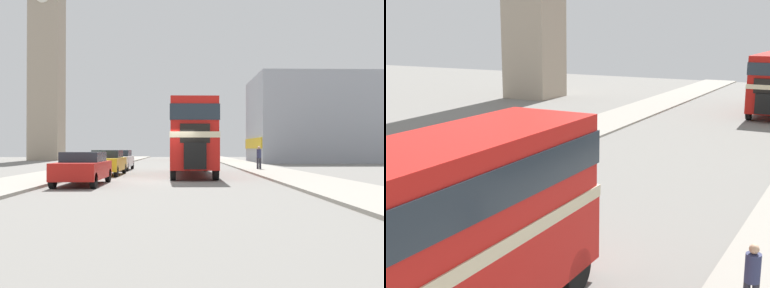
{
  "view_description": "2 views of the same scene",
  "coord_description": "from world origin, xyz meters",
  "views": [
    {
      "loc": [
        0.56,
        -20.96,
        1.59
      ],
      "look_at": [
        1.27,
        4.82,
        1.87
      ],
      "focal_mm": 40.0,
      "sensor_mm": 36.0,
      "label": 1
    },
    {
      "loc": [
        7.96,
        -1.14,
        6.2
      ],
      "look_at": [
        0.0,
        13.53,
        2.49
      ],
      "focal_mm": 50.0,
      "sensor_mm": 36.0,
      "label": 2
    }
  ],
  "objects": [
    {
      "name": "double_decker_bus",
      "position": [
        1.27,
        4.8,
        2.49
      ],
      "size": [
        2.44,
        10.72,
        4.17
      ],
      "color": "red",
      "rests_on": "ground_plane"
    },
    {
      "name": "car_parked_far",
      "position": [
        -3.96,
        10.9,
        0.77
      ],
      "size": [
        1.75,
        4.34,
        1.48
      ],
      "color": "white",
      "rests_on": "ground_plane"
    },
    {
      "name": "pedestrian_walking",
      "position": [
        6.24,
        9.71,
        1.05
      ],
      "size": [
        0.33,
        0.33,
        1.64
      ],
      "color": "#282833",
      "rests_on": "sidewalk_right"
    }
  ]
}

